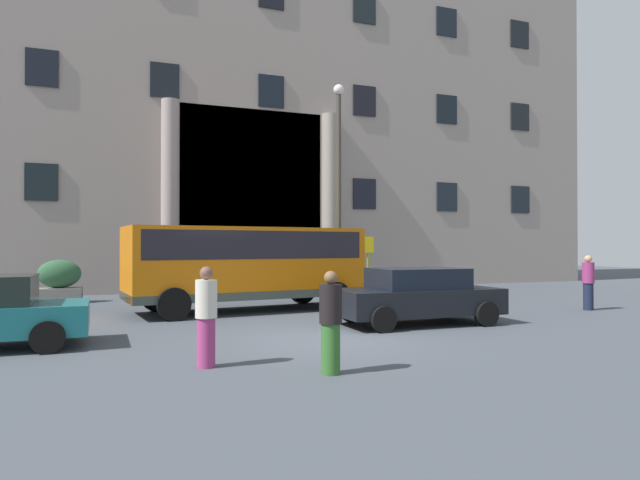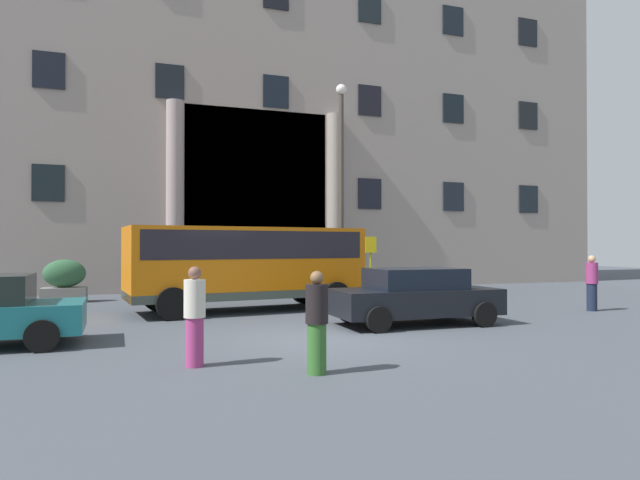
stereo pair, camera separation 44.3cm
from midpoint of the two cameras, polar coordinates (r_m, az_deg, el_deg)
ground_plane at (r=12.08m, az=1.11°, el=-10.51°), size 80.00×64.00×0.12m
office_building_facade at (r=30.10m, az=-10.91°, el=15.39°), size 41.07×9.63×20.61m
orange_minibus at (r=17.06m, az=-6.89°, el=-2.16°), size 7.35×3.37×2.57m
bus_stop_sign at (r=20.72m, az=5.92°, el=-2.11°), size 0.44×0.08×2.36m
hedge_planter_entrance_right at (r=21.47m, az=-24.57°, el=-3.96°), size 1.48×0.88×1.53m
hedge_planter_far_east at (r=22.16m, az=-7.60°, el=-4.22°), size 1.50×0.97×1.27m
hedge_planter_east at (r=23.36m, az=3.09°, el=-3.71°), size 1.40×1.00×1.55m
parked_estate_mid at (r=14.26m, az=10.74°, el=-5.74°), size 4.24×2.04×1.44m
motorcycle_far_end at (r=16.38m, az=10.19°, el=-6.07°), size 1.90×0.55×0.89m
pedestrian_woman_dark_dress at (r=9.39m, az=-11.62°, el=-7.79°), size 0.36×0.36×1.67m
pedestrian_man_red_shirt at (r=8.68m, az=1.15°, el=-8.58°), size 0.36×0.36×1.62m
pedestrian_man_crossing at (r=19.02m, az=27.09°, el=-4.00°), size 0.36×0.36×1.72m
lamppost_plaza_centre at (r=20.74m, az=2.85°, el=6.81°), size 0.40×0.40×8.11m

